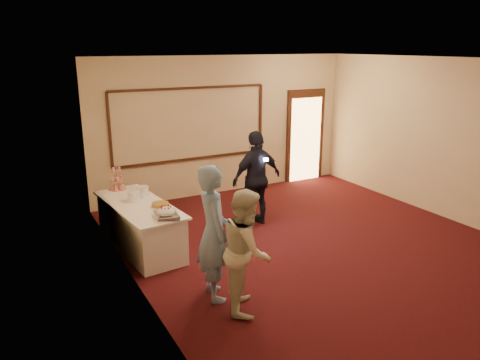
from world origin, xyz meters
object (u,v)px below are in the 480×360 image
pavlova_tray (166,213)px  buffet_table (140,226)px  plate_stack_a (134,196)px  tart (160,205)px  cupcake_stand (117,181)px  woman (247,250)px  plate_stack_b (143,191)px  guest (257,178)px  man (213,233)px

pavlova_tray → buffet_table: bearing=102.6°
plate_stack_a → tart: plate_stack_a is taller
cupcake_stand → tart: size_ratio=1.44×
woman → plate_stack_b: bearing=37.3°
plate_stack_a → plate_stack_b: (0.20, 0.18, 0.00)m
guest → man: bearing=41.7°
plate_stack_b → tart: 0.64m
cupcake_stand → guest: (2.32, -0.86, -0.06)m
woman → cupcake_stand: bearing=40.1°
cupcake_stand → tart: 1.29m
pavlova_tray → cupcake_stand: size_ratio=1.10×
plate_stack_a → tart: (0.29, -0.45, -0.05)m
cupcake_stand → pavlova_tray: bearing=-80.7°
plate_stack_a → tart: bearing=-57.2°
tart → guest: (1.96, 0.37, 0.07)m
plate_stack_a → buffet_table: bearing=-78.5°
plate_stack_a → guest: bearing=-2.1°
plate_stack_a → woman: size_ratio=0.13×
cupcake_stand → woman: bearing=-76.9°
plate_stack_a → man: size_ratio=0.11×
buffet_table → tart: 0.57m
buffet_table → plate_stack_b: 0.60m
pavlova_tray → man: (0.24, -1.14, 0.06)m
plate_stack_b → tart: (0.08, -0.63, -0.06)m
cupcake_stand → woman: woman is taller
buffet_table → plate_stack_b: size_ratio=10.62×
man → pavlova_tray: bearing=20.5°
cupcake_stand → plate_stack_a: bearing=-84.7°
plate_stack_a → woman: woman is taller
guest → cupcake_stand: bearing=-26.8°
man → cupcake_stand: bearing=19.0°
tart → guest: size_ratio=0.18×
buffet_table → woman: woman is taller
cupcake_stand → woman: 3.39m
buffet_table → pavlova_tray: 0.94m
plate_stack_a → tart: 0.54m
pavlova_tray → guest: (2.03, 0.87, 0.03)m
man → woman: size_ratio=1.15×
buffet_table → cupcake_stand: size_ratio=4.83×
pavlova_tray → tart: 0.51m
pavlova_tray → plate_stack_b: bearing=90.3°
cupcake_stand → guest: 2.47m
plate_stack_b → guest: size_ratio=0.12×
cupcake_stand → plate_stack_b: bearing=-65.0°
pavlova_tray → man: bearing=-78.3°
woman → guest: 2.89m
buffet_table → plate_stack_a: 0.49m
plate_stack_b → tart: size_ratio=0.66×
cupcake_stand → man: 2.91m
man → guest: (1.80, 2.00, -0.03)m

